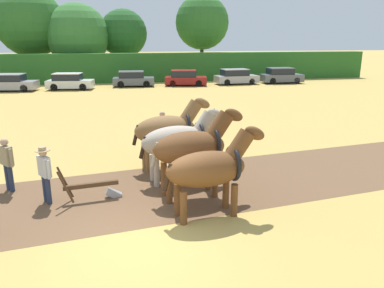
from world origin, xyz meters
The scene contains 20 objects.
ground_plane centered at (0.00, 0.00, 0.00)m, with size 240.00×240.00×0.00m, color tan.
hedgerow centered at (0.00, 32.41, 1.47)m, with size 55.38×1.48×2.95m, color #286023.
tree_left centered at (-9.06, 37.81, 6.02)m, with size 7.29×7.29×9.68m.
tree_center_left centered at (-4.11, 36.95, 4.72)m, with size 6.86×6.86×8.16m.
tree_center centered at (0.90, 38.11, 4.94)m, with size 5.46×5.46×7.68m.
tree_center_right centered at (10.00, 37.12, 6.18)m, with size 6.22×6.22×9.31m.
draft_horse_lead_left centered at (1.86, 1.06, 1.29)m, with size 2.82×1.22×2.37m.
draft_horse_lead_right centered at (1.69, 2.36, 1.48)m, with size 2.84×1.27×2.60m.
draft_horse_trail_left centered at (1.51, 3.66, 1.33)m, with size 2.88×1.31×2.37m.
draft_horse_trail_right centered at (1.35, 4.96, 1.40)m, with size 2.87×1.31×2.52m.
plow centered at (-1.07, 2.67, 0.32)m, with size 1.76×0.55×1.13m.
farmer_at_plow centered at (-2.41, 2.71, 0.94)m, with size 0.41×0.56×1.63m.
farmer_beside_team centered at (1.38, 6.86, 0.97)m, with size 0.58×0.43×1.67m.
farmer_onlooker_right centered at (-3.66, 3.84, 0.95)m, with size 0.46×0.53×1.64m.
parked_car_center_left centered at (-9.22, 27.51, 0.71)m, with size 4.39×2.39×1.48m.
parked_car_center centered at (-4.33, 27.50, 0.70)m, with size 4.18×2.26×1.45m.
parked_car_center_right centered at (1.32, 28.63, 0.69)m, with size 3.94×2.05×1.44m.
parked_car_right centered at (6.29, 28.22, 0.71)m, with size 4.21×2.44×1.48m.
parked_car_far_right centered at (11.46, 28.36, 0.72)m, with size 4.33×2.07×1.49m.
parked_car_end_right centered at (16.27, 28.32, 0.74)m, with size 4.18×2.00×1.55m.
Camera 1 is at (-0.40, -7.57, 4.46)m, focal length 35.00 mm.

